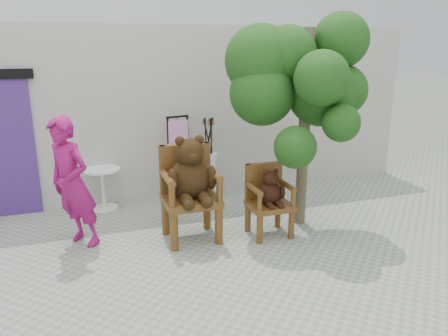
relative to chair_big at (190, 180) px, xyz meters
name	(u,v)px	position (x,y,z in m)	size (l,w,h in m)	color
ground_plane	(231,258)	(0.32, -0.78, -0.87)	(60.00, 60.00, 0.00)	#959A8A
back_wall	(175,110)	(0.32, 2.32, 0.63)	(9.00, 1.00, 3.00)	#BCB8B0
chair_big	(190,180)	(0.00, 0.00, 0.00)	(0.76, 0.79, 1.50)	#4E2E10
chair_small	(269,194)	(1.10, -0.22, -0.26)	(0.59, 0.54, 1.03)	#4E2E10
person	(73,184)	(-1.54, 0.23, 0.04)	(0.66, 0.43, 1.82)	#981260
cafe_table	(103,184)	(-1.10, 1.57, -0.43)	(0.60, 0.60, 0.70)	white
display_stand	(179,169)	(0.20, 1.57, -0.28)	(0.51, 0.43, 1.51)	black
stool_bucket	(209,163)	(0.75, 1.57, -0.22)	(0.32, 0.32, 1.45)	white
tree	(299,79)	(1.62, 0.01, 1.34)	(2.07, 1.67, 3.14)	#453C29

